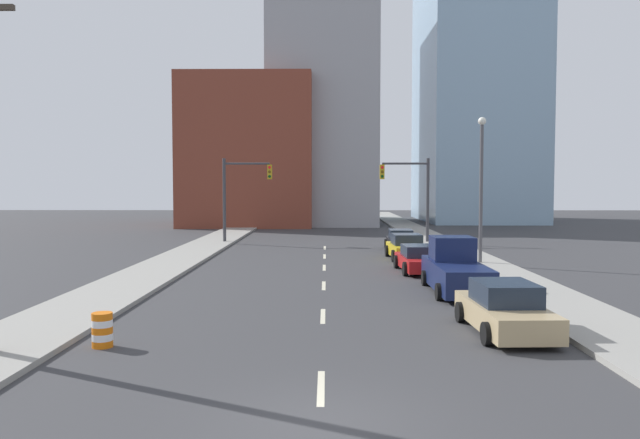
# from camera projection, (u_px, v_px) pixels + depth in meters

# --- Properties ---
(ground_plane) EXTENTS (200.00, 200.00, 0.00)m
(ground_plane) POSITION_uv_depth(u_px,v_px,m) (320.00, 422.00, 11.63)
(ground_plane) COLOR #38383A
(sidewalk_left) EXTENTS (3.25, 88.89, 0.17)m
(sidewalk_left) POSITION_uv_depth(u_px,v_px,m) (230.00, 234.00, 56.09)
(sidewalk_left) COLOR gray
(sidewalk_left) RESTS_ON ground
(sidewalk_right) EXTENTS (3.25, 88.89, 0.17)m
(sidewalk_right) POSITION_uv_depth(u_px,v_px,m) (421.00, 234.00, 55.91)
(sidewalk_right) COLOR gray
(sidewalk_right) RESTS_ON ground
(lane_stripe_at_2m) EXTENTS (0.16, 2.40, 0.01)m
(lane_stripe_at_2m) POSITION_uv_depth(u_px,v_px,m) (321.00, 387.00, 13.62)
(lane_stripe_at_2m) COLOR beige
(lane_stripe_at_2m) RESTS_ON ground
(lane_stripe_at_9m) EXTENTS (0.16, 2.40, 0.01)m
(lane_stripe_at_9m) POSITION_uv_depth(u_px,v_px,m) (323.00, 316.00, 21.09)
(lane_stripe_at_9m) COLOR beige
(lane_stripe_at_9m) RESTS_ON ground
(lane_stripe_at_16m) EXTENTS (0.16, 2.40, 0.01)m
(lane_stripe_at_16m) POSITION_uv_depth(u_px,v_px,m) (324.00, 286.00, 27.49)
(lane_stripe_at_16m) COLOR beige
(lane_stripe_at_16m) RESTS_ON ground
(lane_stripe_at_22m) EXTENTS (0.16, 2.40, 0.01)m
(lane_stripe_at_22m) POSITION_uv_depth(u_px,v_px,m) (324.00, 268.00, 33.53)
(lane_stripe_at_22m) COLOR beige
(lane_stripe_at_22m) RESTS_ON ground
(lane_stripe_at_27m) EXTENTS (0.16, 2.40, 0.01)m
(lane_stripe_at_27m) POSITION_uv_depth(u_px,v_px,m) (325.00, 256.00, 38.82)
(lane_stripe_at_27m) COLOR beige
(lane_stripe_at_27m) RESTS_ON ground
(lane_stripe_at_33m) EXTENTS (0.16, 2.40, 0.01)m
(lane_stripe_at_33m) POSITION_uv_depth(u_px,v_px,m) (325.00, 248.00, 44.19)
(lane_stripe_at_33m) COLOR beige
(lane_stripe_at_33m) RESTS_ON ground
(building_brick_left) EXTENTS (14.00, 16.00, 16.07)m
(building_brick_left) POSITION_uv_depth(u_px,v_px,m) (251.00, 154.00, 70.63)
(building_brick_left) COLOR brown
(building_brick_left) RESTS_ON ground
(building_office_center) EXTENTS (12.00, 20.00, 27.67)m
(building_office_center) POSITION_uv_depth(u_px,v_px,m) (323.00, 106.00, 74.22)
(building_office_center) COLOR #99999E
(building_office_center) RESTS_ON ground
(building_glass_right) EXTENTS (13.00, 20.00, 36.17)m
(building_glass_right) POSITION_uv_depth(u_px,v_px,m) (475.00, 76.00, 77.79)
(building_glass_right) COLOR #8CADC6
(building_glass_right) RESTS_ON ground
(traffic_signal_left) EXTENTS (3.76, 0.35, 6.48)m
(traffic_signal_left) POSITION_uv_depth(u_px,v_px,m) (237.00, 189.00, 47.31)
(traffic_signal_left) COLOR #38383D
(traffic_signal_left) RESTS_ON ground
(traffic_signal_right) EXTENTS (3.76, 0.35, 6.48)m
(traffic_signal_right) POSITION_uv_depth(u_px,v_px,m) (415.00, 189.00, 47.17)
(traffic_signal_right) COLOR #38383D
(traffic_signal_right) RESTS_ON ground
(traffic_barrel) EXTENTS (0.56, 0.56, 0.95)m
(traffic_barrel) POSITION_uv_depth(u_px,v_px,m) (102.00, 330.00, 17.01)
(traffic_barrel) COLOR orange
(traffic_barrel) RESTS_ON ground
(street_lamp) EXTENTS (0.44, 0.44, 8.16)m
(street_lamp) POSITION_uv_depth(u_px,v_px,m) (481.00, 180.00, 34.28)
(street_lamp) COLOR #4C4C51
(street_lamp) RESTS_ON ground
(sedan_tan) EXTENTS (2.28, 4.82, 1.53)m
(sedan_tan) POSITION_uv_depth(u_px,v_px,m) (505.00, 310.00, 18.67)
(sedan_tan) COLOR tan
(sedan_tan) RESTS_ON ground
(pickup_truck_navy) EXTENTS (2.27, 5.83, 2.25)m
(pickup_truck_navy) POSITION_uv_depth(u_px,v_px,m) (455.00, 270.00, 25.86)
(pickup_truck_navy) COLOR #141E47
(pickup_truck_navy) RESTS_ON ground
(sedan_red) EXTENTS (2.30, 4.73, 1.37)m
(sedan_red) POSITION_uv_depth(u_px,v_px,m) (419.00, 259.00, 31.85)
(sedan_red) COLOR red
(sedan_red) RESTS_ON ground
(sedan_yellow) EXTENTS (2.30, 4.52, 1.51)m
(sedan_yellow) POSITION_uv_depth(u_px,v_px,m) (406.00, 248.00, 37.44)
(sedan_yellow) COLOR gold
(sedan_yellow) RESTS_ON ground
(sedan_black) EXTENTS (2.09, 4.52, 1.42)m
(sedan_black) POSITION_uv_depth(u_px,v_px,m) (401.00, 241.00, 42.57)
(sedan_black) COLOR black
(sedan_black) RESTS_ON ground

